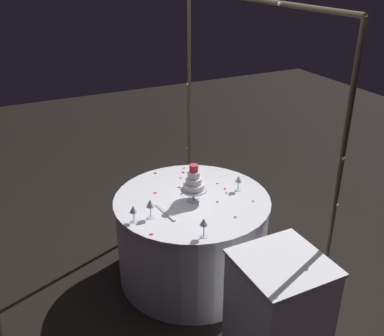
# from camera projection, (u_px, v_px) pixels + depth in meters

# --- Properties ---
(ground_plane) EXTENTS (12.00, 12.00, 0.00)m
(ground_plane) POSITION_uv_depth(u_px,v_px,m) (192.00, 273.00, 4.04)
(ground_plane) COLOR black
(decorative_arch) EXTENTS (2.21, 0.06, 2.34)m
(decorative_arch) POSITION_uv_depth(u_px,v_px,m) (247.00, 104.00, 3.58)
(decorative_arch) COLOR #473D2D
(decorative_arch) RESTS_ON ground
(main_table) EXTENTS (1.32, 1.32, 0.78)m
(main_table) POSITION_uv_depth(u_px,v_px,m) (192.00, 237.00, 3.87)
(main_table) COLOR white
(main_table) RESTS_ON ground
(side_table) EXTENTS (0.57, 0.57, 0.83)m
(side_table) POSITION_uv_depth(u_px,v_px,m) (278.00, 310.00, 3.04)
(side_table) COLOR white
(side_table) RESTS_ON ground
(tiered_cake) EXTENTS (0.22, 0.22, 0.33)m
(tiered_cake) POSITION_uv_depth(u_px,v_px,m) (194.00, 183.00, 3.61)
(tiered_cake) COLOR silver
(tiered_cake) RESTS_ON main_table
(wine_glass_0) EXTENTS (0.06, 0.06, 0.14)m
(wine_glass_0) POSITION_uv_depth(u_px,v_px,m) (133.00, 210.00, 3.35)
(wine_glass_0) COLOR silver
(wine_glass_0) RESTS_ON main_table
(wine_glass_1) EXTENTS (0.06, 0.06, 0.14)m
(wine_glass_1) POSITION_uv_depth(u_px,v_px,m) (238.00, 180.00, 3.79)
(wine_glass_1) COLOR silver
(wine_glass_1) RESTS_ON main_table
(wine_glass_2) EXTENTS (0.06, 0.06, 0.15)m
(wine_glass_2) POSITION_uv_depth(u_px,v_px,m) (204.00, 223.00, 3.16)
(wine_glass_2) COLOR silver
(wine_glass_2) RESTS_ON main_table
(wine_glass_3) EXTENTS (0.06, 0.06, 0.16)m
(wine_glass_3) POSITION_uv_depth(u_px,v_px,m) (150.00, 204.00, 3.39)
(wine_glass_3) COLOR silver
(wine_glass_3) RESTS_ON main_table
(cake_knife) EXTENTS (0.30, 0.06, 0.01)m
(cake_knife) POSITION_uv_depth(u_px,v_px,m) (167.00, 214.00, 3.48)
(cake_knife) COLOR silver
(cake_knife) RESTS_ON main_table
(rose_petal_0) EXTENTS (0.03, 0.03, 0.00)m
(rose_petal_0) POSITION_uv_depth(u_px,v_px,m) (235.00, 217.00, 3.44)
(rose_petal_0) COLOR #C61951
(rose_petal_0) RESTS_ON main_table
(rose_petal_1) EXTENTS (0.04, 0.03, 0.00)m
(rose_petal_1) POSITION_uv_depth(u_px,v_px,m) (183.00, 172.00, 4.15)
(rose_petal_1) COLOR #C61951
(rose_petal_1) RESTS_ON main_table
(rose_petal_2) EXTENTS (0.03, 0.02, 0.00)m
(rose_petal_2) POSITION_uv_depth(u_px,v_px,m) (253.00, 201.00, 3.66)
(rose_petal_2) COLOR #C61951
(rose_petal_2) RESTS_ON main_table
(rose_petal_3) EXTENTS (0.04, 0.04, 0.00)m
(rose_petal_3) POSITION_uv_depth(u_px,v_px,m) (155.00, 173.00, 4.13)
(rose_petal_3) COLOR #C61951
(rose_petal_3) RESTS_ON main_table
(rose_petal_4) EXTENTS (0.04, 0.04, 0.00)m
(rose_petal_4) POSITION_uv_depth(u_px,v_px,m) (151.00, 234.00, 3.23)
(rose_petal_4) COLOR #C61951
(rose_petal_4) RESTS_ON main_table
(rose_petal_5) EXTENTS (0.03, 0.04, 0.00)m
(rose_petal_5) POSITION_uv_depth(u_px,v_px,m) (155.00, 193.00, 3.79)
(rose_petal_5) COLOR #C61951
(rose_petal_5) RESTS_ON main_table
(rose_petal_6) EXTENTS (0.02, 0.03, 0.00)m
(rose_petal_6) POSITION_uv_depth(u_px,v_px,m) (184.00, 168.00, 4.23)
(rose_petal_6) COLOR #C61951
(rose_petal_6) RESTS_ON main_table
(rose_petal_7) EXTENTS (0.03, 0.04, 0.00)m
(rose_petal_7) POSITION_uv_depth(u_px,v_px,m) (217.00, 202.00, 3.65)
(rose_petal_7) COLOR #C61951
(rose_petal_7) RESTS_ON main_table
(rose_petal_8) EXTENTS (0.03, 0.04, 0.00)m
(rose_petal_8) POSITION_uv_depth(u_px,v_px,m) (225.00, 189.00, 3.85)
(rose_petal_8) COLOR #C61951
(rose_petal_8) RESTS_ON main_table
(rose_petal_9) EXTENTS (0.03, 0.03, 0.00)m
(rose_petal_9) POSITION_uv_depth(u_px,v_px,m) (181.00, 194.00, 3.77)
(rose_petal_9) COLOR #C61951
(rose_petal_9) RESTS_ON main_table
(rose_petal_10) EXTENTS (0.04, 0.04, 0.00)m
(rose_petal_10) POSITION_uv_depth(u_px,v_px,m) (194.00, 189.00, 3.84)
(rose_petal_10) COLOR #C61951
(rose_petal_10) RESTS_ON main_table
(rose_petal_11) EXTENTS (0.02, 0.03, 0.00)m
(rose_petal_11) POSITION_uv_depth(u_px,v_px,m) (227.00, 193.00, 3.79)
(rose_petal_11) COLOR #C61951
(rose_petal_11) RESTS_ON main_table
(rose_petal_12) EXTENTS (0.04, 0.04, 0.00)m
(rose_petal_12) POSITION_uv_depth(u_px,v_px,m) (179.00, 187.00, 3.88)
(rose_petal_12) COLOR #C61951
(rose_petal_12) RESTS_ON main_table
(rose_petal_13) EXTENTS (0.02, 0.03, 0.00)m
(rose_petal_13) POSITION_uv_depth(u_px,v_px,m) (217.00, 183.00, 3.94)
(rose_petal_13) COLOR #C61951
(rose_petal_13) RESTS_ON main_table
(rose_petal_14) EXTENTS (0.03, 0.02, 0.00)m
(rose_petal_14) POSITION_uv_depth(u_px,v_px,m) (188.00, 173.00, 4.13)
(rose_petal_14) COLOR #C61951
(rose_petal_14) RESTS_ON main_table
(rose_petal_15) EXTENTS (0.03, 0.03, 0.00)m
(rose_petal_15) POSITION_uv_depth(u_px,v_px,m) (181.00, 178.00, 4.04)
(rose_petal_15) COLOR #C61951
(rose_petal_15) RESTS_ON main_table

